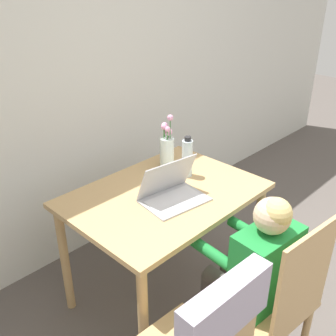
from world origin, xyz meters
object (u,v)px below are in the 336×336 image
chair_occupied (274,302)px  water_bottle (187,158)px  laptop (171,191)px  flower_vase (167,149)px  person_seated (255,263)px

chair_occupied → water_bottle: 0.91m
laptop → water_bottle: size_ratio=1.45×
chair_occupied → flower_vase: flower_vase is taller
chair_occupied → flower_vase: size_ratio=2.69×
chair_occupied → laptop: bearing=-85.0°
person_seated → flower_vase: 0.89m
chair_occupied → flower_vase: 1.06m
person_seated → flower_vase: (0.25, 0.82, 0.25)m
flower_vase → water_bottle: bearing=-88.5°
laptop → flower_vase: size_ratio=1.05×
person_seated → chair_occupied: bearing=90.0°
person_seated → flower_vase: size_ratio=2.88×
person_seated → flower_vase: bearing=-101.3°
laptop → flower_vase: (0.25, 0.28, 0.07)m
chair_occupied → laptop: (0.01, 0.66, 0.32)m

